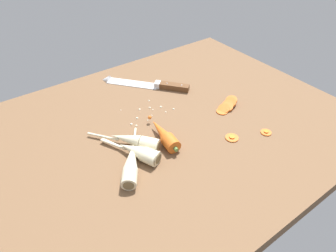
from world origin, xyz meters
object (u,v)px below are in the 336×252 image
Objects in this scene: carrot_slice_stack at (227,106)px; carrot_slice_stray_mid at (266,132)px; parsnip_front at (138,152)px; whole_carrot at (164,135)px; carrot_slice_stray_near at (232,137)px; parsnip_mid_right at (131,163)px; parsnip_back at (135,141)px; parsnip_mid_left at (139,152)px; chefs_knife at (143,84)px.

carrot_slice_stack reaches higher than carrot_slice_stray_mid.
parsnip_front reaches higher than carrot_slice_stray_mid.
whole_carrot is 4.45× the size of carrot_slice_stray_near.
carrot_slice_stack is 2.45× the size of carrot_slice_stray_near.
carrot_slice_stack is (40.95, 5.31, -1.02)cm from parsnip_mid_right.
whole_carrot reaches higher than carrot_slice_stack.
whole_carrot is at bearing -18.91° from parsnip_back.
parsnip_mid_right is at bearing -172.61° from carrot_slice_stack.
parsnip_mid_right reaches higher than carrot_slice_stack.
parsnip_mid_right is (-4.00, -2.70, -0.00)cm from parsnip_mid_left.
parsnip_front is (-10.07, -1.68, -0.12)cm from whole_carrot.
parsnip_back is 29.28cm from carrot_slice_stray_near.
carrot_slice_stray_mid is (15.69, -46.34, -0.29)cm from chefs_knife.
parsnip_back is (-20.27, -27.81, 1.33)cm from chefs_knife.
parsnip_back reaches higher than carrot_slice_stack.
parsnip_mid_left is at bearing -123.80° from chefs_knife.
carrot_slice_stray_mid is at bearing -29.61° from whole_carrot.
whole_carrot reaches higher than carrot_slice_stray_near.
parsnip_mid_right is at bearing 167.30° from carrot_slice_stray_near.
chefs_knife is 38.88cm from parsnip_mid_left.
carrot_slice_stack is 15.86cm from carrot_slice_stray_near.
parsnip_mid_left is (-21.62, -32.29, 1.33)cm from chefs_knife.
whole_carrot is 0.97× the size of parsnip_front.
whole_carrot is at bearing -111.07° from chefs_knife.
carrot_slice_stack is (27.16, 1.03, -1.14)cm from whole_carrot.
carrot_slice_stack is at bearing 4.16° from parsnip_front.
parsnip_back is 4.86× the size of carrot_slice_stray_near.
carrot_slice_stray_near is at bearing -19.38° from parsnip_front.
carrot_slice_stray_near is 1.21× the size of carrot_slice_stray_mid.
parsnip_mid_left is (0.28, 0.10, -0.00)cm from parsnip_front.
chefs_knife is 7.19× the size of carrot_slice_stray_near.
parsnip_mid_left reaches higher than carrot_slice_stack.
carrot_slice_stack is at bearing 4.05° from parsnip_mid_left.
parsnip_back is at bearing 177.00° from carrot_slice_stack.
parsnip_mid_right is 8.95cm from parsnip_back.
parsnip_front is 4.54cm from parsnip_mid_right.
carrot_slice_stray_near is (30.93, -6.97, -1.62)cm from parsnip_mid_right.
parsnip_mid_left is (-9.79, -1.59, -0.12)cm from whole_carrot.
parsnip_back reaches higher than carrot_slice_stray_mid.
parsnip_back reaches higher than chefs_knife.
chefs_knife is 1.48× the size of parsnip_back.
whole_carrot is 27.20cm from carrot_slice_stack.
parsnip_front reaches higher than carrot_slice_stack.
parsnip_mid_left is at bearing 34.01° from parsnip_mid_right.
carrot_slice_stray_mid is (35.96, -18.53, -1.62)cm from parsnip_back.
parsnip_front and parsnip_mid_right have the same top height.
chefs_knife is 32.94cm from whole_carrot.
parsnip_front and parsnip_mid_left have the same top height.
chefs_knife reaches higher than carrot_slice_stray_mid.
parsnip_front is 1.01× the size of parsnip_mid_left.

